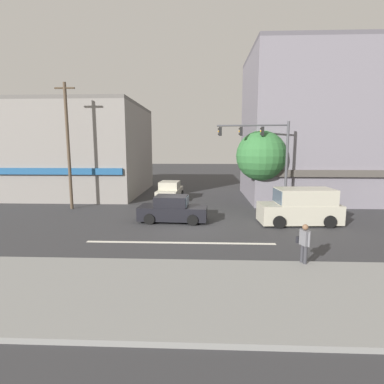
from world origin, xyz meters
name	(u,v)px	position (x,y,z in m)	size (l,w,h in m)	color
ground_plane	(185,224)	(0.00, 0.00, 0.00)	(120.00, 120.00, 0.00)	#333335
lane_marking_stripe	(180,243)	(0.00, -3.50, 0.00)	(9.00, 0.24, 0.01)	silver
sidewalk_curb	(167,292)	(0.00, -8.50, 0.08)	(40.00, 5.00, 0.16)	gray
building_left_block	(82,150)	(-10.72, 11.51, 4.19)	(11.66, 11.72, 8.39)	gray
building_right_corner	(323,127)	(11.17, 9.24, 6.13)	(12.65, 9.29, 12.26)	slate
street_tree	(261,156)	(5.28, 5.09, 3.84)	(3.66, 3.66, 5.68)	#4C3823
utility_pole_near_left	(68,145)	(-8.57, 4.01, 4.61)	(1.40, 0.22, 8.91)	brown
traffic_light_mast	(268,150)	(5.45, 3.76, 4.30)	(4.86, 0.77, 6.20)	#47474C
sedan_crossing_center	(173,210)	(-0.78, 0.59, 0.71)	(4.18, 2.04, 1.58)	black
sedan_waiting_far	(170,191)	(-1.81, 8.02, 0.71)	(2.10, 4.21, 1.58)	#B7B29E
van_approaching_near	(301,207)	(6.79, 0.26, 1.01)	(4.70, 2.25, 2.11)	#B7B29E
pedestrian_foreground_with_bag	(304,243)	(4.90, -6.14, 0.95)	(0.40, 0.69, 1.67)	#333338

